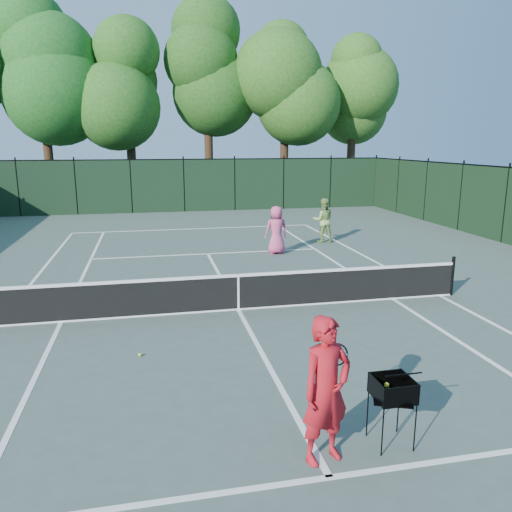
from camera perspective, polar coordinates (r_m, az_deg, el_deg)
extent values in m
plane|color=#44534A|center=(12.30, -2.03, -6.17)|extent=(90.00, 90.00, 0.00)
cube|color=white|center=(14.26, 20.28, -4.27)|extent=(0.10, 23.77, 0.01)
cube|color=white|center=(12.32, -21.38, -7.05)|extent=(0.10, 23.77, 0.01)
cube|color=white|center=(13.59, 15.37, -4.75)|extent=(0.10, 23.77, 0.01)
cube|color=white|center=(23.77, -7.06, 3.11)|extent=(10.97, 0.10, 0.01)
cube|color=white|center=(6.76, 8.41, -23.74)|extent=(8.23, 0.10, 0.01)
cube|color=white|center=(18.41, -5.52, 0.26)|extent=(8.23, 0.10, 0.01)
cube|color=white|center=(12.30, -2.03, -6.16)|extent=(0.10, 12.80, 0.01)
cube|color=black|center=(12.16, -2.04, -4.14)|extent=(11.60, 0.03, 0.85)
cube|color=white|center=(12.05, -2.06, -2.23)|extent=(11.60, 0.05, 0.07)
cube|color=white|center=(12.30, -2.03, -6.08)|extent=(11.60, 0.05, 0.04)
cube|color=white|center=(12.16, -2.04, -4.14)|extent=(0.05, 0.04, 0.91)
cylinder|color=black|center=(14.29, 21.52, -2.14)|extent=(0.09, 0.09, 1.06)
cube|color=black|center=(29.63, -8.22, 7.93)|extent=(24.00, 0.05, 3.00)
cylinder|color=black|center=(34.02, -22.51, 9.25)|extent=(0.56, 0.56, 4.80)
ellipsoid|color=#154C18|center=(34.30, -23.47, 19.79)|extent=(6.80, 6.80, 10.54)
cylinder|color=black|center=(33.32, -13.95, 9.35)|extent=(0.56, 0.56, 4.30)
ellipsoid|color=#1C4C15|center=(33.47, -14.50, 18.95)|extent=(6.00, 6.00, 9.30)
cylinder|color=black|center=(34.02, -5.38, 10.33)|extent=(0.56, 0.56, 5.00)
ellipsoid|color=#194513|center=(34.35, -5.63, 21.26)|extent=(7.00, 7.00, 10.85)
cylinder|color=black|center=(34.30, 3.22, 10.05)|extent=(0.56, 0.56, 4.60)
ellipsoid|color=#214D16|center=(34.50, 3.35, 19.82)|extent=(6.20, 6.20, 9.61)
cylinder|color=black|center=(36.40, 10.73, 9.86)|extent=(0.56, 0.56, 4.40)
ellipsoid|color=#224F16|center=(36.55, 11.12, 18.55)|extent=(5.80, 5.80, 8.99)
imported|color=#B5141D|center=(6.56, 8.02, -14.95)|extent=(0.82, 0.66, 1.95)
cylinder|color=black|center=(7.07, 9.23, -13.06)|extent=(0.03, 0.03, 0.30)
torus|color=black|center=(6.95, 9.31, -11.06)|extent=(0.30, 0.10, 0.30)
imported|color=#CA4776|center=(18.21, 2.34, 2.99)|extent=(0.91, 0.64, 1.76)
imported|color=#83A753|center=(20.54, 7.68, 4.07)|extent=(0.95, 0.79, 1.79)
cylinder|color=black|center=(7.07, 14.26, -18.96)|extent=(0.02, 0.02, 0.68)
cylinder|color=black|center=(7.27, 17.72, -18.24)|extent=(0.02, 0.02, 0.68)
cylinder|color=black|center=(7.42, 12.62, -17.19)|extent=(0.02, 0.02, 0.68)
cylinder|color=black|center=(7.61, 15.94, -16.58)|extent=(0.02, 0.02, 0.68)
cube|color=black|center=(7.11, 15.37, -14.37)|extent=(0.66, 0.66, 0.29)
sphere|color=yellow|center=(7.15, 15.33, -14.98)|extent=(0.07, 0.07, 0.07)
sphere|color=yellow|center=(7.15, 15.33, -14.98)|extent=(0.07, 0.07, 0.07)
sphere|color=yellow|center=(7.15, 15.33, -14.98)|extent=(0.07, 0.07, 0.07)
sphere|color=yellow|center=(7.15, 15.33, -14.98)|extent=(0.07, 0.07, 0.07)
sphere|color=yellow|center=(7.15, 15.33, -14.98)|extent=(0.07, 0.07, 0.07)
sphere|color=yellow|center=(7.15, 15.33, -14.98)|extent=(0.07, 0.07, 0.07)
sphere|color=yellow|center=(7.15, 15.33, -14.98)|extent=(0.07, 0.07, 0.07)
sphere|color=yellow|center=(7.15, 15.33, -14.98)|extent=(0.07, 0.07, 0.07)
sphere|color=yellow|center=(7.15, 15.33, -14.98)|extent=(0.07, 0.07, 0.07)
sphere|color=yellow|center=(7.15, 15.33, -14.98)|extent=(0.07, 0.07, 0.07)
sphere|color=yellow|center=(7.15, 15.33, -14.98)|extent=(0.07, 0.07, 0.07)
sphere|color=yellow|center=(7.15, 15.33, -14.98)|extent=(0.07, 0.07, 0.07)
sphere|color=yellow|center=(7.15, 15.33, -14.98)|extent=(0.07, 0.07, 0.07)
sphere|color=yellow|center=(7.15, 15.33, -14.98)|extent=(0.07, 0.07, 0.07)
sphere|color=yellow|center=(7.15, 15.33, -14.98)|extent=(0.07, 0.07, 0.07)
sphere|color=yellow|center=(7.15, 15.33, -14.98)|extent=(0.07, 0.07, 0.07)
sphere|color=yellow|center=(7.15, 15.33, -14.98)|extent=(0.07, 0.07, 0.07)
sphere|color=#C4D92C|center=(10.01, -13.13, -10.93)|extent=(0.07, 0.07, 0.07)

